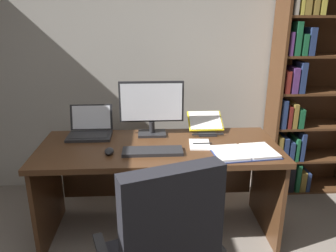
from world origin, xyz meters
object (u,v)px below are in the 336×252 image
notepad (200,144)px  keyboard (153,151)px  monitor (152,108)px  desk (159,165)px  open_binder (244,152)px  bookshelf (307,96)px  reading_stand_with_book (205,123)px  pen (202,143)px  laptop (90,130)px  computer_mouse (109,151)px

notepad → keyboard: bearing=-160.4°
notepad → monitor: bearing=144.7°
desk → open_binder: 0.68m
desk → monitor: monitor is taller
notepad → bookshelf: bearing=30.9°
reading_stand_with_book → notepad: reading_stand_with_book is taller
desk → pen: bearing=-15.4°
reading_stand_with_book → pen: bearing=-103.0°
monitor → reading_stand_with_book: bearing=8.0°
bookshelf → notepad: (-1.10, -0.66, -0.20)m
open_binder → monitor: bearing=139.8°
monitor → desk: bearing=-73.1°
reading_stand_with_book → bookshelf: bearing=19.0°
laptop → pen: (0.86, -0.25, -0.04)m
desk → notepad: bearing=-16.4°
desk → reading_stand_with_book: 0.53m
desk → keyboard: bearing=-102.7°
desk → open_binder: (0.59, -0.26, 0.21)m
desk → computer_mouse: (-0.35, -0.21, 0.22)m
computer_mouse → pen: bearing=10.6°
computer_mouse → pen: size_ratio=0.74×
laptop → pen: 0.90m
bookshelf → pen: size_ratio=14.19×
bookshelf → computer_mouse: 1.92m
reading_stand_with_book → keyboard: bearing=-135.5°
computer_mouse → pen: 0.68m
desk → bookshelf: 1.56m
desk → bookshelf: (1.40, 0.57, 0.41)m
monitor → laptop: 0.52m
monitor → computer_mouse: 0.52m
keyboard → computer_mouse: bearing=180.0°
desk → monitor: size_ratio=3.50×
desk → pen: (0.32, -0.09, 0.21)m
keyboard → open_binder: same height
notepad → reading_stand_with_book: bearing=73.5°
desk → monitor: 0.45m
laptop → reading_stand_with_book: laptop is taller
pen → monitor: bearing=146.1°
reading_stand_with_book → notepad: (-0.09, -0.31, -0.06)m
monitor → pen: bearing=-33.9°
pen → open_binder: bearing=-33.2°
keyboard → computer_mouse: size_ratio=4.04×
bookshelf → monitor: 1.50m
open_binder → notepad: (-0.29, 0.17, -0.01)m
desk → reading_stand_with_book: (0.39, 0.22, 0.27)m
bookshelf → pen: 1.27m
open_binder → pen: bearing=140.2°
computer_mouse → monitor: bearing=51.2°
desk → bookshelf: size_ratio=0.89×
computer_mouse → reading_stand_with_book: size_ratio=0.37×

